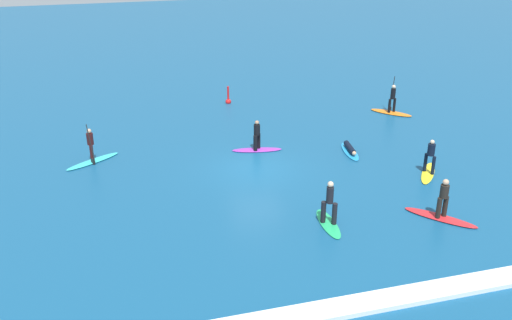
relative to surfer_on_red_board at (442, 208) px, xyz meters
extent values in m
plane|color=navy|center=(-6.04, 6.69, -0.48)|extent=(120.00, 120.00, 0.00)
ellipsoid|color=red|center=(0.00, 0.00, -0.43)|extent=(2.44, 2.68, 0.10)
cylinder|color=black|center=(-0.16, -0.03, 0.07)|extent=(0.29, 0.29, 0.89)
cylinder|color=black|center=(0.16, 0.03, 0.07)|extent=(0.29, 0.29, 0.89)
cylinder|color=black|center=(0.00, 0.00, 0.79)|extent=(0.50, 0.50, 0.55)
sphere|color=tan|center=(0.00, 0.00, 1.19)|extent=(0.36, 0.36, 0.25)
ellipsoid|color=purple|center=(-5.36, 8.99, -0.44)|extent=(2.71, 1.12, 0.07)
cylinder|color=black|center=(-5.24, 9.12, 0.01)|extent=(0.25, 0.25, 0.83)
cylinder|color=black|center=(-5.48, 8.85, 0.01)|extent=(0.25, 0.25, 0.83)
cylinder|color=black|center=(-5.36, 8.99, 0.71)|extent=(0.39, 0.39, 0.56)
sphere|color=#A37556|center=(-5.36, 8.99, 1.09)|extent=(0.26, 0.26, 0.22)
ellipsoid|color=#1E8CD1|center=(-0.70, 7.45, -0.43)|extent=(0.98, 2.54, 0.09)
cylinder|color=black|center=(-0.69, 7.50, -0.24)|extent=(0.49, 1.40, 0.30)
sphere|color=tan|center=(-0.80, 6.71, -0.22)|extent=(0.24, 0.24, 0.22)
ellipsoid|color=orange|center=(4.41, 12.55, -0.43)|extent=(2.34, 2.45, 0.10)
cylinder|color=black|center=(4.60, 12.59, 0.05)|extent=(0.23, 0.23, 0.86)
cylinder|color=black|center=(4.22, 12.51, 0.05)|extent=(0.23, 0.23, 0.86)
cylinder|color=black|center=(4.41, 12.55, 0.81)|extent=(0.43, 0.43, 0.65)
sphere|color=beige|center=(4.41, 12.55, 1.25)|extent=(0.33, 0.33, 0.24)
cylinder|color=black|center=(4.50, 12.83, 0.72)|extent=(0.37, 0.34, 2.16)
cube|color=black|center=(4.50, 12.83, -0.32)|extent=(0.19, 0.18, 0.32)
ellipsoid|color=#23B266|center=(-4.63, 0.79, -0.44)|extent=(0.78, 2.44, 0.08)
cylinder|color=black|center=(-4.45, 0.66, 0.06)|extent=(0.22, 0.22, 0.92)
cylinder|color=black|center=(-4.82, 0.92, 0.06)|extent=(0.22, 0.22, 0.92)
cylinder|color=black|center=(-4.63, 0.79, 0.86)|extent=(0.30, 0.30, 0.69)
sphere|color=beige|center=(-4.63, 0.79, 1.33)|extent=(0.26, 0.26, 0.24)
ellipsoid|color=yellow|center=(1.84, 3.98, -0.44)|extent=(2.05, 2.42, 0.08)
cylinder|color=black|center=(1.76, 4.20, 0.05)|extent=(0.23, 0.23, 0.90)
cylinder|color=black|center=(1.93, 3.77, 0.05)|extent=(0.23, 0.23, 0.90)
cylinder|color=black|center=(1.84, 3.98, 0.79)|extent=(0.49, 0.49, 0.58)
sphere|color=beige|center=(1.84, 3.98, 1.18)|extent=(0.29, 0.29, 0.21)
ellipsoid|color=#33C6CC|center=(-13.78, 9.73, -0.43)|extent=(2.82, 2.08, 0.09)
cylinder|color=#381414|center=(-13.78, 9.90, 0.06)|extent=(0.24, 0.24, 0.88)
cylinder|color=#381414|center=(-13.77, 9.56, 0.06)|extent=(0.24, 0.24, 0.88)
cylinder|color=#381414|center=(-13.78, 9.73, 0.79)|extent=(0.45, 0.45, 0.59)
sphere|color=tan|center=(-13.78, 9.73, 1.20)|extent=(0.32, 0.32, 0.23)
cylinder|color=black|center=(-13.76, 9.43, 0.62)|extent=(0.26, 0.38, 1.98)
cube|color=black|center=(-13.76, 9.43, -0.32)|extent=(0.16, 0.20, 0.32)
sphere|color=red|center=(-5.03, 17.31, -0.38)|extent=(0.38, 0.38, 0.38)
cylinder|color=red|center=(-5.03, 17.31, 0.10)|extent=(0.13, 0.13, 1.14)
cube|color=white|center=(-6.04, -4.31, -0.39)|extent=(19.52, 0.90, 0.18)
camera|label=1|loc=(-12.63, -17.25, 10.99)|focal=39.05mm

